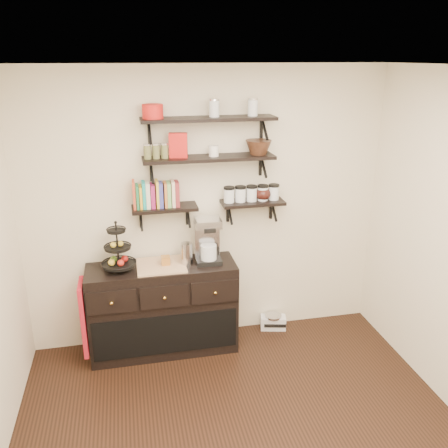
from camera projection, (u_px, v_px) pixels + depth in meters
ceiling at (261, 68)px, 2.53m from camera, size 3.50×3.50×0.02m
back_wall at (207, 210)px, 4.59m from camera, size 3.50×0.02×2.70m
shelf_top at (209, 119)px, 4.18m from camera, size 1.20×0.27×0.23m
shelf_mid at (209, 158)px, 4.29m from camera, size 1.20×0.27×0.23m
shelf_low_left at (165, 208)px, 4.38m from camera, size 0.60×0.25×0.23m
shelf_low_right at (252, 203)px, 4.54m from camera, size 0.60×0.25×0.23m
cookbooks at (158, 194)px, 4.32m from camera, size 0.43×0.15×0.26m
glass_canisters at (252, 194)px, 4.51m from camera, size 0.54×0.10×0.13m
sideboard at (163, 308)px, 4.58m from camera, size 1.40×0.50×0.92m
fruit_stand at (118, 254)px, 4.31m from camera, size 0.31×0.31×0.45m
candle at (166, 260)px, 4.42m from camera, size 0.08×0.08×0.08m
coffee_maker at (207, 241)px, 4.48m from camera, size 0.24×0.23×0.44m
thermal_carafe at (187, 254)px, 4.43m from camera, size 0.11×0.11×0.22m
apron at (84, 317)px, 4.33m from camera, size 0.04×0.30×0.70m
radio at (273, 322)px, 5.06m from camera, size 0.29×0.21×0.16m
recipe_box at (178, 145)px, 4.19m from camera, size 0.17×0.09×0.22m
walnut_bowl at (258, 147)px, 4.35m from camera, size 0.24×0.24×0.13m
ramekins at (214, 151)px, 4.28m from camera, size 0.09×0.09×0.10m
teapot at (263, 193)px, 4.53m from camera, size 0.21×0.17×0.15m
red_pot at (153, 111)px, 4.05m from camera, size 0.18×0.18×0.12m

